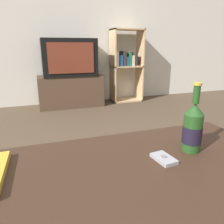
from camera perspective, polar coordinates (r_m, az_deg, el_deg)
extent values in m
cube|color=beige|center=(3.61, -17.04, 22.63)|extent=(8.00, 0.05, 2.60)
cube|color=#332116|center=(0.73, -0.24, -19.20)|extent=(1.39, 0.73, 0.04)
cylinder|color=black|center=(1.37, 22.25, -13.96)|extent=(0.07, 0.07, 0.45)
cube|color=#4C3828|center=(3.41, -10.67, 5.42)|extent=(0.95, 0.39, 0.47)
cube|color=black|center=(3.35, -11.15, 13.83)|extent=(0.77, 0.41, 0.53)
cube|color=maroon|center=(3.14, -10.58, 13.68)|extent=(0.63, 0.01, 0.41)
cube|color=tan|center=(3.58, 0.19, 11.75)|extent=(0.02, 0.30, 1.15)
cube|color=tan|center=(3.76, 7.24, 11.87)|extent=(0.02, 0.30, 1.15)
cube|color=tan|center=(3.75, 3.64, 3.19)|extent=(0.50, 0.30, 0.02)
cube|color=tan|center=(3.66, 3.80, 11.83)|extent=(0.50, 0.30, 0.02)
cube|color=tan|center=(3.65, 3.99, 20.71)|extent=(0.50, 0.30, 0.02)
cube|color=beige|center=(3.58, 0.88, 13.77)|extent=(0.05, 0.21, 0.23)
cube|color=navy|center=(3.60, 1.83, 13.31)|extent=(0.06, 0.21, 0.17)
cube|color=#2D2828|center=(3.63, 2.83, 13.80)|extent=(0.05, 0.21, 0.23)
cube|color=navy|center=(3.65, 3.60, 13.13)|extent=(0.04, 0.21, 0.15)
cube|color=#236B38|center=(3.66, 4.24, 13.60)|extent=(0.04, 0.21, 0.21)
cube|color=beige|center=(3.68, 4.99, 13.27)|extent=(0.04, 0.21, 0.16)
cube|color=#2D2828|center=(3.70, 5.74, 13.61)|extent=(0.03, 0.21, 0.21)
cylinder|color=#1E4219|center=(0.93, 20.20, -5.09)|extent=(0.07, 0.07, 0.15)
cylinder|color=black|center=(0.94, 20.15, -5.53)|extent=(0.08, 0.08, 0.07)
cone|color=#1E4219|center=(0.90, 20.83, 0.75)|extent=(0.07, 0.07, 0.04)
cylinder|color=#1E4219|center=(0.89, 21.22, 4.31)|extent=(0.03, 0.03, 0.07)
cylinder|color=#B79333|center=(0.88, 21.49, 6.85)|extent=(0.03, 0.03, 0.01)
cube|color=gray|center=(0.85, 13.38, -11.77)|extent=(0.07, 0.10, 0.01)
cylinder|color=slate|center=(0.85, 13.42, -11.26)|extent=(0.02, 0.02, 0.00)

